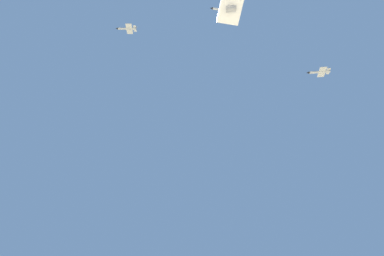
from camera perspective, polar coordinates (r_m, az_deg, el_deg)
name	(u,v)px	position (r m, az deg, el deg)	size (l,w,h in m)	color
chase_jet_lead	(222,10)	(199.92, 6.33, 23.33)	(15.27, 8.48, 4.00)	#999EA3
chase_jet_left_wing	(319,72)	(198.38, 25.08, 10.56)	(15.27, 8.46, 4.00)	#999EA3
chase_jet_right_wing	(127,29)	(215.16, -13.40, 19.54)	(15.22, 8.11, 4.00)	#999EA3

